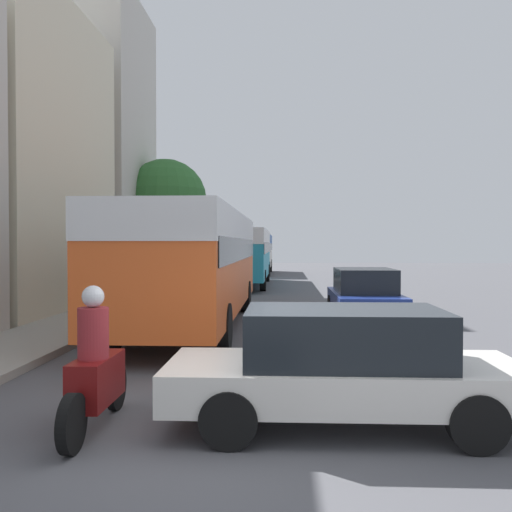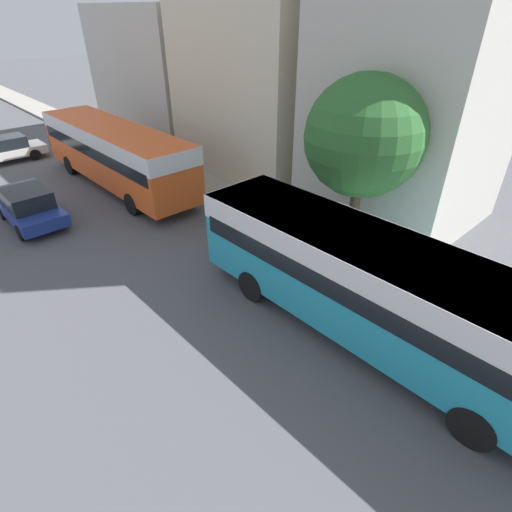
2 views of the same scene
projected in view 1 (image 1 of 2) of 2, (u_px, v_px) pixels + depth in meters
name	position (u px, v px, depth m)	size (l,w,h in m)	color
ground_plane	(247.00, 435.00, 6.61)	(120.00, 120.00, 0.00)	#515156
building_far_terrace	(74.00, 148.00, 26.62)	(6.38, 6.42, 13.39)	beige
bus_lead	(194.00, 253.00, 15.19)	(2.61, 11.34, 3.02)	#EA5B23
bus_following	(243.00, 249.00, 30.12)	(2.61, 10.91, 2.94)	teal
bus_third_in_line	(253.00, 248.00, 41.97)	(2.65, 9.40, 2.88)	silver
motorcycle_behind_lead	(95.00, 373.00, 6.75)	(0.38, 2.24, 1.73)	maroon
car_crossing	(365.00, 294.00, 16.30)	(1.88, 4.12, 1.51)	navy
car_far_curb	(344.00, 365.00, 6.87)	(4.26, 1.83, 1.43)	silver
pedestrian_near_curb	(209.00, 258.00, 46.84)	(0.38, 0.38, 1.75)	#232838
pedestrian_walking_away	(113.00, 286.00, 16.84)	(0.43, 0.43, 1.63)	#232838
street_tree	(165.00, 201.00, 27.20)	(3.94, 3.94, 6.11)	brown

